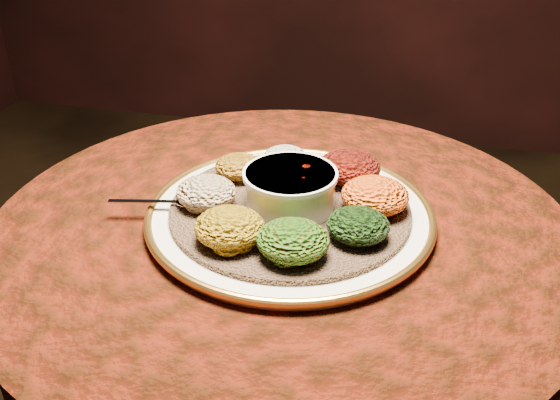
# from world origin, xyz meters

# --- Properties ---
(table) EXTENTS (0.96, 0.96, 0.73)m
(table) POSITION_xyz_m (0.00, 0.00, 0.55)
(table) COLOR black
(table) RESTS_ON ground
(platter) EXTENTS (0.54, 0.54, 0.02)m
(platter) POSITION_xyz_m (0.01, 0.00, 0.75)
(platter) COLOR white
(platter) RESTS_ON table
(injera) EXTENTS (0.52, 0.52, 0.01)m
(injera) POSITION_xyz_m (0.01, 0.00, 0.76)
(injera) COLOR brown
(injera) RESTS_ON platter
(stew_bowl) EXTENTS (0.15, 0.15, 0.06)m
(stew_bowl) POSITION_xyz_m (0.01, 0.00, 0.80)
(stew_bowl) COLOR silver
(stew_bowl) RESTS_ON injera
(spoon) EXTENTS (0.15, 0.05, 0.01)m
(spoon) POSITION_xyz_m (-0.16, -0.03, 0.77)
(spoon) COLOR silver
(spoon) RESTS_ON injera
(portion_ayib) EXTENTS (0.08, 0.08, 0.04)m
(portion_ayib) POSITION_xyz_m (-0.03, 0.13, 0.78)
(portion_ayib) COLOR white
(portion_ayib) RESTS_ON injera
(portion_kitfo) EXTENTS (0.11, 0.10, 0.05)m
(portion_kitfo) POSITION_xyz_m (0.09, 0.11, 0.79)
(portion_kitfo) COLOR black
(portion_kitfo) RESTS_ON injera
(portion_tikil) EXTENTS (0.11, 0.10, 0.05)m
(portion_tikil) POSITION_xyz_m (0.15, 0.03, 0.79)
(portion_tikil) COLOR #C16F10
(portion_tikil) RESTS_ON injera
(portion_gomen) EXTENTS (0.09, 0.09, 0.05)m
(portion_gomen) POSITION_xyz_m (0.13, -0.06, 0.78)
(portion_gomen) COLOR black
(portion_gomen) RESTS_ON injera
(portion_mixveg) EXTENTS (0.10, 0.10, 0.05)m
(portion_mixveg) POSITION_xyz_m (0.05, -0.13, 0.79)
(portion_mixveg) COLOR #B0290B
(portion_mixveg) RESTS_ON injera
(portion_kik) EXTENTS (0.11, 0.10, 0.05)m
(portion_kik) POSITION_xyz_m (-0.05, -0.12, 0.79)
(portion_kik) COLOR #99720D
(portion_kik) RESTS_ON injera
(portion_timatim) EXTENTS (0.10, 0.09, 0.05)m
(portion_timatim) POSITION_xyz_m (-0.12, -0.02, 0.79)
(portion_timatim) COLOR maroon
(portion_timatim) RESTS_ON injera
(portion_shiro) EXTENTS (0.08, 0.08, 0.04)m
(portion_shiro) POSITION_xyz_m (-0.10, 0.08, 0.78)
(portion_shiro) COLOR #A47213
(portion_shiro) RESTS_ON injera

